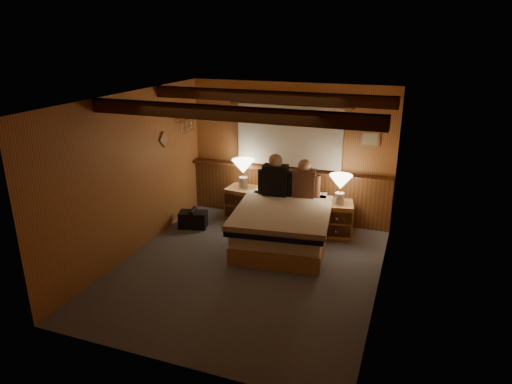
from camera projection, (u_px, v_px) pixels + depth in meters
The scene contains 19 objects.
floor at pixel (247, 269), 6.49m from camera, with size 4.20×4.20×0.00m, color #505460.
ceiling at pixel (246, 98), 5.70m from camera, with size 4.20×4.20×0.00m, color #B48B43.
wall_back at pixel (290, 152), 7.95m from camera, with size 3.60×3.60×0.00m, color #C77F47.
wall_left at pixel (132, 175), 6.68m from camera, with size 4.20×4.20×0.00m, color #C77F47.
wall_right at pixel (385, 206), 5.51m from camera, with size 4.20×4.20×0.00m, color #C77F47.
wall_front at pixel (165, 258), 4.23m from camera, with size 3.60×3.60×0.00m, color #C77F47.
wainscot at pixel (288, 192), 8.13m from camera, with size 3.60×0.23×0.94m.
curtain_window at pixel (289, 135), 7.79m from camera, with size 2.18×0.09×1.11m.
ceiling_beams at pixel (250, 104), 5.86m from camera, with size 3.60×1.65×0.16m.
coat_rail at pixel (187, 125), 7.89m from camera, with size 0.05×0.55×0.24m.
framed_print at pixel (370, 139), 7.38m from camera, with size 0.30×0.04×0.25m.
bed at pixel (283, 225), 7.13m from camera, with size 1.62×1.98×0.62m.
nightstand_left at pixel (243, 203), 8.18m from camera, with size 0.56×0.51×0.58m.
nightstand_right at pixel (336, 219), 7.48m from camera, with size 0.60×0.56×0.57m.
lamp_left at pixel (243, 168), 7.96m from camera, with size 0.39×0.39×0.51m.
lamp_right at pixel (340, 184), 7.24m from camera, with size 0.37×0.37×0.48m.
person_left at pixel (275, 178), 7.51m from camera, with size 0.59×0.27×0.72m.
person_right at pixel (304, 181), 7.45m from camera, with size 0.53×0.26×0.65m.
duffel_bag at pixel (193, 219), 7.83m from camera, with size 0.52×0.39×0.34m.
Camera 1 is at (2.10, -5.37, 3.19)m, focal length 32.00 mm.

